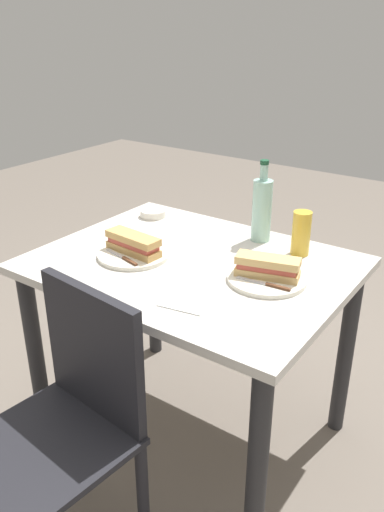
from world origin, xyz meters
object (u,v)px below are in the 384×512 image
plate_near (267,278)px  knife_near (266,284)px  baguette_sandwich_near (268,267)px  water_bottle (262,209)px  beer_glass (301,233)px  dining_table (192,292)px  olive_bowl (153,213)px  chair_far (70,419)px  plate_far (134,254)px  knife_far (123,258)px  baguette_sandwich_far (133,243)px

plate_near → knife_near: bearing=115.9°
baguette_sandwich_near → water_bottle: 0.35m
knife_near → water_bottle: bearing=-59.0°
baguette_sandwich_near → beer_glass: beer_glass is taller
dining_table → baguette_sandwich_near: baguette_sandwich_near is taller
baguette_sandwich_near → olive_bowl: size_ratio=1.97×
chair_far → beer_glass: 0.98m
beer_glass → olive_bowl: 0.67m
plate_far → knife_far: bearing=95.6°
plate_near → knife_near: knife_near is taller
plate_near → baguette_sandwich_far: 0.49m
chair_far → knife_near: bearing=-117.6°
dining_table → plate_far: bearing=23.4°
chair_far → olive_bowl: (0.40, -0.88, 0.27)m
chair_far → baguette_sandwich_near: 0.75m
water_bottle → olive_bowl: bearing=4.0°
plate_near → plate_far: same height
dining_table → knife_near: 0.34m
baguette_sandwich_near → knife_far: size_ratio=1.21×
plate_far → olive_bowl: (0.20, -0.36, 0.01)m
plate_far → olive_bowl: size_ratio=2.36×
plate_far → beer_glass: size_ratio=1.61×
baguette_sandwich_near → baguette_sandwich_far: bearing=12.2°
baguette_sandwich_near → beer_glass: (0.00, -0.25, 0.03)m
baguette_sandwich_far → knife_far: bearing=95.6°
olive_bowl → dining_table: bearing=145.2°
dining_table → olive_bowl: 0.50m
baguette_sandwich_near → olive_bowl: (0.67, -0.25, -0.03)m
plate_far → beer_glass: (-0.47, -0.35, 0.07)m
baguette_sandwich_near → knife_far: (0.47, 0.16, -0.03)m
baguette_sandwich_far → water_bottle: size_ratio=0.71×
chair_far → beer_glass: bearing=-107.1°
knife_near → beer_glass: size_ratio=1.13×
chair_far → knife_near: chair_far is taller
knife_near → plate_far: bearing=5.4°
dining_table → knife_near: size_ratio=5.87×
plate_far → water_bottle: (-0.29, -0.39, 0.12)m
baguette_sandwich_near → beer_glass: 0.25m
plate_near → baguette_sandwich_near: 0.04m
knife_far → chair_far: bearing=112.9°
baguette_sandwich_far → olive_bowl: 0.41m
dining_table → baguette_sandwich_near: 0.33m
water_bottle → beer_glass: water_bottle is taller
chair_far → beer_glass: beer_glass is taller
baguette_sandwich_far → plate_near: bearing=-167.8°
chair_far → olive_bowl: 1.00m
plate_near → water_bottle: (0.18, -0.29, 0.12)m
plate_far → baguette_sandwich_far: size_ratio=1.17×
plate_near → chair_far: bearing=66.5°
chair_far → plate_far: (0.20, -0.52, 0.26)m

